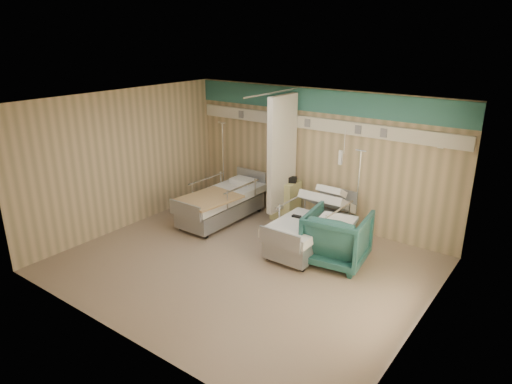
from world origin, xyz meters
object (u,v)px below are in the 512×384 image
Objects in this scene: iv_stand_left at (224,187)px; bed_left at (221,206)px; bedside_cabinet at (286,200)px; visitor_armchair at (337,238)px; iv_stand_right at (356,221)px; bed_right at (311,232)px.

bed_left is at bearing -52.78° from iv_stand_left.
bedside_cabinet is at bearing 1.72° from iv_stand_left.
iv_stand_right reaches higher than visitor_armchair.
bed_right is 2.54× the size of bedside_cabinet.
visitor_armchair is 3.66m from iv_stand_left.
visitor_armchair reaches higher than bedside_cabinet.
iv_stand_left reaches higher than bed_right.
iv_stand_right is 3.34m from iv_stand_left.
visitor_armchair is (0.65, -0.25, 0.16)m from bed_right.
iv_stand_left reaches higher than bedside_cabinet.
bed_right is at bearing -28.93° from visitor_armchair.
iv_stand_left is (-0.64, 0.85, 0.08)m from bed_left.
bed_left is at bearing -12.86° from visitor_armchair.
iv_stand_right reaches higher than bed_left.
visitor_armchair is at bearing -5.03° from bed_left.
iv_stand_left is (-1.69, -0.05, -0.03)m from bedside_cabinet.
bedside_cabinet is at bearing -40.43° from visitor_armchair.
iv_stand_left is (-2.84, 0.85, 0.08)m from bed_right.
iv_stand_left reaches higher than iv_stand_right.
bedside_cabinet is (1.05, 0.90, 0.11)m from bed_left.
iv_stand_right is 0.93× the size of iv_stand_left.
bed_right is 1.21× the size of iv_stand_right.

